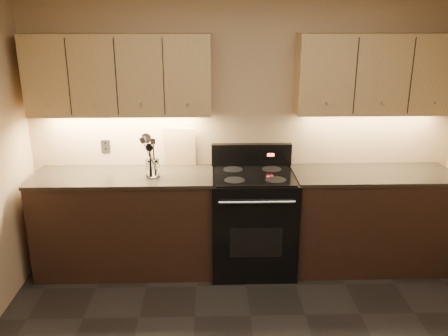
{
  "coord_description": "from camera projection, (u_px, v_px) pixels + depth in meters",
  "views": [
    {
      "loc": [
        -0.3,
        -2.35,
        2.3
      ],
      "look_at": [
        -0.2,
        1.45,
        1.07
      ],
      "focal_mm": 38.0,
      "sensor_mm": 36.0,
      "label": 1
    }
  ],
  "objects": [
    {
      "name": "upper_cab_left",
      "position": [
        119.0,
        75.0,
        4.13
      ],
      "size": [
        1.6,
        0.3,
        0.7
      ],
      "primitive_type": "cube",
      "color": "tan",
      "rests_on": "wall_back"
    },
    {
      "name": "steel_spatula",
      "position": [
        156.0,
        154.0,
        4.18
      ],
      "size": [
        0.21,
        0.13,
        0.39
      ],
      "primitive_type": null,
      "rotation": [
        0.15,
        -0.31,
        -0.2
      ],
      "color": "silver",
      "rests_on": "utensil_crock"
    },
    {
      "name": "upper_cab_right",
      "position": [
        378.0,
        74.0,
        4.19
      ],
      "size": [
        1.44,
        0.3,
        0.7
      ],
      "primitive_type": "cube",
      "color": "tan",
      "rests_on": "wall_back"
    },
    {
      "name": "wall_back",
      "position": [
        243.0,
        126.0,
        4.46
      ],
      "size": [
        4.0,
        0.04,
        2.6
      ],
      "primitive_type": "cube",
      "color": "tan",
      "rests_on": "ground"
    },
    {
      "name": "outlet_plate",
      "position": [
        106.0,
        146.0,
        4.47
      ],
      "size": [
        0.08,
        0.01,
        0.12
      ],
      "primitive_type": "cube",
      "color": "#B2B5BA",
      "rests_on": "wall_back"
    },
    {
      "name": "steel_skimmer",
      "position": [
        156.0,
        155.0,
        4.14
      ],
      "size": [
        0.18,
        0.13,
        0.38
      ],
      "primitive_type": null,
      "rotation": [
        -0.1,
        -0.26,
        0.0
      ],
      "color": "silver",
      "rests_on": "utensil_crock"
    },
    {
      "name": "stove",
      "position": [
        253.0,
        220.0,
        4.41
      ],
      "size": [
        0.76,
        0.68,
        1.14
      ],
      "color": "black",
      "rests_on": "ground"
    },
    {
      "name": "counter_left",
      "position": [
        126.0,
        222.0,
        4.4
      ],
      "size": [
        1.62,
        0.62,
        0.93
      ],
      "color": "black",
      "rests_on": "ground"
    },
    {
      "name": "black_turner",
      "position": [
        154.0,
        157.0,
        4.14
      ],
      "size": [
        0.12,
        0.19,
        0.35
      ],
      "primitive_type": null,
      "rotation": [
        -0.26,
        0.05,
        0.39
      ],
      "color": "black",
      "rests_on": "utensil_crock"
    },
    {
      "name": "black_spoon",
      "position": [
        151.0,
        156.0,
        4.19
      ],
      "size": [
        0.07,
        0.18,
        0.33
      ],
      "primitive_type": null,
      "rotation": [
        0.35,
        0.06,
        -0.15
      ],
      "color": "black",
      "rests_on": "utensil_crock"
    },
    {
      "name": "cutting_board",
      "position": [
        180.0,
        147.0,
        4.47
      ],
      "size": [
        0.3,
        0.09,
        0.37
      ],
      "primitive_type": "cube",
      "rotation": [
        0.12,
        0.0,
        -0.1
      ],
      "color": "tan",
      "rests_on": "counter_left"
    },
    {
      "name": "counter_right",
      "position": [
        369.0,
        219.0,
        4.46
      ],
      "size": [
        1.46,
        0.62,
        0.93
      ],
      "color": "black",
      "rests_on": "ground"
    },
    {
      "name": "utensil_crock",
      "position": [
        153.0,
        169.0,
        4.2
      ],
      "size": [
        0.15,
        0.15,
        0.15
      ],
      "color": "white",
      "rests_on": "counter_left"
    }
  ]
}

